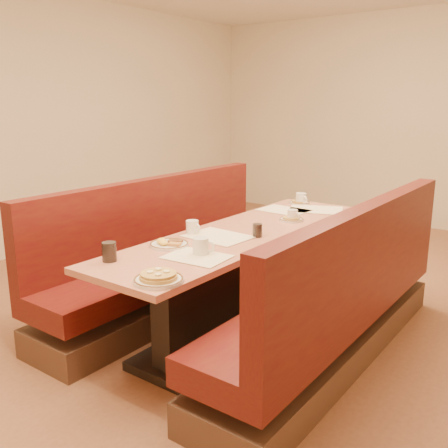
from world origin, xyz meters
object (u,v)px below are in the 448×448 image
Objects in this scene: coffee_mug_b at (193,227)px; soda_tumbler_near at (109,252)px; booth_right at (338,307)px; pancake_plate at (159,278)px; eggs_plate at (169,244)px; coffee_mug_a at (201,246)px; coffee_mug_d at (301,199)px; soda_tumbler_mid at (257,230)px; booth_left at (169,264)px; diner_table at (244,281)px; coffee_mug_c at (293,215)px.

soda_tumbler_near is (0.01, -0.75, 0.01)m from coffee_mug_b.
booth_right is 9.65× the size of pancake_plate.
eggs_plate is at bearing -146.95° from booth_right.
coffee_mug_a is 1.71m from coffee_mug_d.
eggs_plate is 2.76× the size of soda_tumbler_mid.
coffee_mug_d reaches higher than soda_tumbler_mid.
pancake_plate is 2.09× the size of coffee_mug_b.
booth_left is 9.65× the size of pancake_plate.
coffee_mug_a is (0.28, -0.02, 0.04)m from eggs_plate.
booth_right is at bearing 0.00° from diner_table.
coffee_mug_d is (-0.86, 1.09, 0.44)m from booth_right.
diner_table is 1.18m from coffee_mug_d.
booth_right is at bearing 6.77° from soda_tumbler_mid.
soda_tumbler_mid is at bearing 67.70° from soda_tumbler_near.
soda_tumbler_mid is at bearing -4.42° from booth_left.
coffee_mug_d is (-0.23, 1.70, -0.00)m from coffee_mug_a.
eggs_plate is 1.68m from coffee_mug_d.
coffee_mug_c is at bearing 93.88° from pancake_plate.
coffee_mug_d is at bearing 96.76° from diner_table.
diner_table is 9.65× the size of pancake_plate.
diner_table is at bearing 76.98° from soda_tumbler_near.
coffee_mug_b is (-0.47, 0.83, 0.03)m from pancake_plate.
coffee_mug_d is 1.12× the size of soda_tumbler_near.
soda_tumbler_near is (-0.06, -0.43, 0.04)m from eggs_plate.
booth_left is at bearing 158.43° from coffee_mug_b.
booth_right is 1.16m from eggs_plate.
diner_table is at bearing 73.42° from eggs_plate.
diner_table is at bearing 77.41° from coffee_mug_a.
soda_tumbler_mid is at bearing 33.74° from coffee_mug_b.
soda_tumbler_mid is (0.15, -0.07, 0.42)m from diner_table.
eggs_plate is at bearing 82.02° from soda_tumbler_near.
diner_table is 21.89× the size of soda_tumbler_near.
coffee_mug_b is at bearing 102.63° from eggs_plate.
booth_left is at bearing -95.06° from coffee_mug_d.
soda_tumbler_mid is at bearing -70.18° from coffee_mug_c.
eggs_plate is at bearing -46.73° from booth_left.
coffee_mug_b is at bearing -71.12° from coffee_mug_d.
soda_tumbler_near is (-0.11, -2.11, 0.00)m from coffee_mug_d.
booth_right is 21.89× the size of soda_tumbler_near.
soda_tumbler_mid reaches higher than eggs_plate.
coffee_mug_d reaches higher than diner_table.
booth_right reaches higher than eggs_plate.
booth_right reaches higher than coffee_mug_d.
soda_tumbler_mid is (-0.58, -0.07, 0.43)m from booth_right.
eggs_plate is 1.96× the size of coffee_mug_d.
booth_right is 1.48m from soda_tumbler_near.
diner_table is 27.56× the size of soda_tumbler_mid.
soda_tumbler_near reaches higher than coffee_mug_a.
coffee_mug_b is at bearing -28.98° from booth_left.
soda_tumbler_mid is at bearing 93.88° from pancake_plate.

